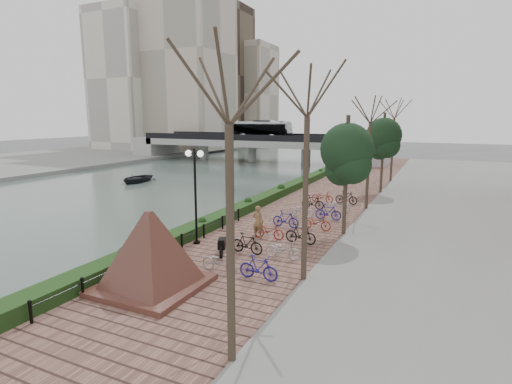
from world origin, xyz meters
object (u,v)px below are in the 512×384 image
Objects in this scene: granite_monument at (151,250)px; pedestrian at (258,222)px; lamppost at (195,176)px; motorcycle at (222,244)px; boat at (136,178)px.

pedestrian is at bearing 83.12° from granite_monument.
granite_monument reaches higher than pedestrian.
motorcycle is (2.00, -0.82, -3.03)m from lamppost.
motorcycle is (0.46, 4.51, -1.02)m from granite_monument.
motorcycle is 0.37× the size of boat.
lamppost is at bearing 106.01° from granite_monument.
motorcycle is 26.83m from boat.
lamppost is at bearing 46.74° from pedestrian.
boat is at bearing 138.58° from lamppost.
motorcycle is at bearing -42.93° from boat.
granite_monument is 3.67× the size of motorcycle.
pedestrian is (0.91, 7.55, -0.63)m from granite_monument.
motorcycle is at bearing -22.36° from lamppost.
granite_monument is 1.35× the size of boat.
lamppost is at bearing -44.43° from boat.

